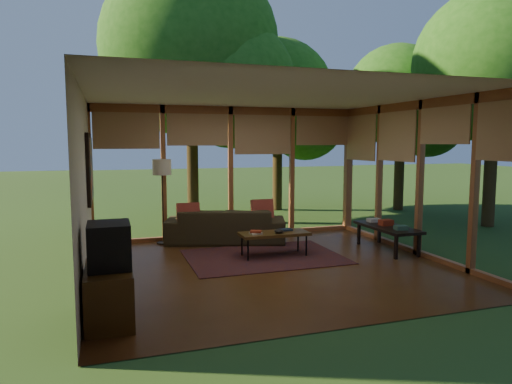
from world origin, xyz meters
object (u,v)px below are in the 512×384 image
object	(u,v)px
coffee_table	(274,234)
side_console	(387,228)
media_cabinet	(109,294)
television	(109,245)
sofa	(226,225)
floor_lamp	(162,172)

from	to	relation	value
coffee_table	side_console	size ratio (longest dim) A/B	0.86
media_cabinet	television	size ratio (longest dim) A/B	1.82
sofa	television	size ratio (longest dim) A/B	4.21
media_cabinet	side_console	size ratio (longest dim) A/B	0.71
media_cabinet	coffee_table	distance (m)	3.46
television	sofa	bearing A→B (deg)	57.51
media_cabinet	floor_lamp	distance (m)	4.01
floor_lamp	side_console	bearing A→B (deg)	-25.64
sofa	side_console	xyz separation A→B (m)	(2.64, -1.59, 0.07)
sofa	television	bearing A→B (deg)	74.96
television	coffee_table	xyz separation A→B (m)	(2.72, 2.10, -0.46)
media_cabinet	coffee_table	world-z (taller)	media_cabinet
sofa	media_cabinet	size ratio (longest dim) A/B	2.31
side_console	floor_lamp	bearing A→B (deg)	154.36
sofa	television	xyz separation A→B (m)	(-2.21, -3.47, 0.51)
side_console	sofa	bearing A→B (deg)	148.92
television	coffee_table	size ratio (longest dim) A/B	0.46
media_cabinet	coffee_table	size ratio (longest dim) A/B	0.83
media_cabinet	floor_lamp	world-z (taller)	floor_lamp
side_console	media_cabinet	bearing A→B (deg)	-158.93
television	side_console	xyz separation A→B (m)	(4.85, 1.88, -0.44)
sofa	side_console	size ratio (longest dim) A/B	1.65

